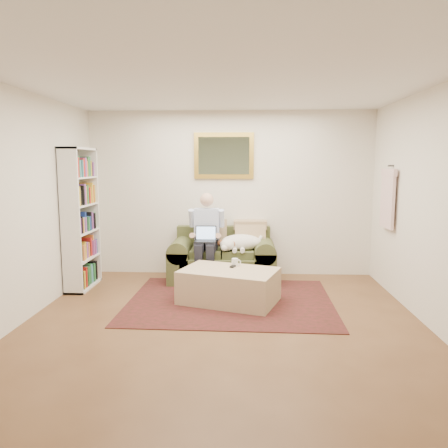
# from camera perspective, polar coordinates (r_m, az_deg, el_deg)

# --- Properties ---
(room_shell) EXTENTS (4.51, 5.00, 2.61)m
(room_shell) POSITION_cam_1_polar(r_m,az_deg,el_deg) (4.84, -0.08, 2.22)
(room_shell) COLOR brown
(room_shell) RESTS_ON ground
(rug) EXTENTS (2.66, 2.15, 0.01)m
(rug) POSITION_cam_1_polar(r_m,az_deg,el_deg) (5.77, 0.82, -9.99)
(rug) COLOR black
(rug) RESTS_ON room_shell
(sofa) EXTENTS (1.59, 0.81, 0.96)m
(sofa) POSITION_cam_1_polar(r_m,az_deg,el_deg) (6.69, -0.19, -5.08)
(sofa) COLOR brown
(sofa) RESTS_ON room_shell
(seated_man) EXTENTS (0.52, 0.75, 1.34)m
(seated_man) POSITION_cam_1_polar(r_m,az_deg,el_deg) (6.49, -2.37, -1.94)
(seated_man) COLOR #8C9DD8
(seated_man) RESTS_ON sofa
(laptop) EXTENTS (0.31, 0.24, 0.22)m
(laptop) POSITION_cam_1_polar(r_m,az_deg,el_deg) (6.42, -2.42, -1.75)
(laptop) COLOR black
(laptop) RESTS_ON seated_man
(sleeping_dog) EXTENTS (0.66, 0.41, 0.24)m
(sleeping_dog) POSITION_cam_1_polar(r_m,az_deg,el_deg) (6.54, 2.28, -2.40)
(sleeping_dog) COLOR white
(sleeping_dog) RESTS_ON sofa
(ottoman) EXTENTS (1.37, 1.09, 0.43)m
(ottoman) POSITION_cam_1_polar(r_m,az_deg,el_deg) (5.67, 0.66, -8.10)
(ottoman) COLOR #CDAD89
(ottoman) RESTS_ON room_shell
(coffee_mug) EXTENTS (0.08, 0.08, 0.10)m
(coffee_mug) POSITION_cam_1_polar(r_m,az_deg,el_deg) (5.81, 1.42, -5.00)
(coffee_mug) COLOR white
(coffee_mug) RESTS_ON ottoman
(tv_remote) EXTENTS (0.10, 0.16, 0.02)m
(tv_remote) POSITION_cam_1_polar(r_m,az_deg,el_deg) (5.77, 1.24, -5.51)
(tv_remote) COLOR black
(tv_remote) RESTS_ON ottoman
(bookshelf) EXTENTS (0.28, 0.80, 2.00)m
(bookshelf) POSITION_cam_1_polar(r_m,az_deg,el_deg) (6.53, -18.24, 0.66)
(bookshelf) COLOR white
(bookshelf) RESTS_ON room_shell
(wall_mirror) EXTENTS (0.94, 0.04, 0.72)m
(wall_mirror) POSITION_cam_1_polar(r_m,az_deg,el_deg) (6.93, -0.02, 8.91)
(wall_mirror) COLOR gold
(wall_mirror) RESTS_ON room_shell
(hanging_shirt) EXTENTS (0.06, 0.52, 0.90)m
(hanging_shirt) POSITION_cam_1_polar(r_m,az_deg,el_deg) (6.37, 20.61, 3.54)
(hanging_shirt) COLOR beige
(hanging_shirt) RESTS_ON room_shell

